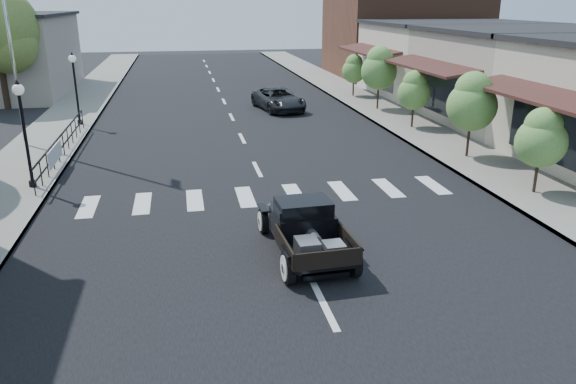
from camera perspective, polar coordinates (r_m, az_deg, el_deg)
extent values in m
plane|color=black|center=(14.40, 0.72, -5.59)|extent=(120.00, 120.00, 0.00)
cube|color=black|center=(28.58, -5.36, 6.80)|extent=(14.00, 80.00, 0.02)
cube|color=gray|center=(29.04, -22.38, 5.78)|extent=(3.00, 80.00, 0.15)
cube|color=gray|center=(30.55, 10.83, 7.45)|extent=(3.00, 80.00, 0.15)
cube|color=#A79E8C|center=(31.51, 23.71, 10.58)|extent=(10.00, 9.00, 4.50)
cube|color=beige|center=(39.22, 16.33, 12.74)|extent=(10.00, 9.00, 4.50)
cube|color=brown|center=(48.43, 11.57, 15.62)|extent=(11.00, 10.00, 7.00)
imported|color=black|center=(32.33, -0.97, 9.39)|extent=(2.83, 4.76, 1.24)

